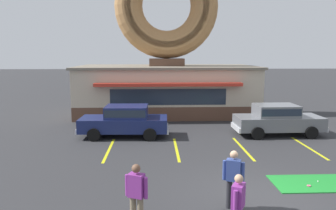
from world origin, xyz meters
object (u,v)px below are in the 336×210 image
at_px(car_grey, 277,119).
at_px(trash_bin, 266,112).
at_px(golf_ball, 318,181).
at_px(car_navy, 125,120).
at_px(pedestrian_leather_jacket_man, 238,204).
at_px(pedestrian_hooded_kid, 233,177).
at_px(pedestrian_blue_sweater_man, 136,193).

relative_size(car_grey, trash_bin, 4.71).
distance_m(golf_ball, trash_bin, 10.62).
bearing_deg(car_navy, golf_ball, -42.62).
bearing_deg(pedestrian_leather_jacket_man, pedestrian_hooded_kid, 80.73).
relative_size(golf_ball, pedestrian_leather_jacket_man, 0.03).
bearing_deg(car_grey, car_navy, -179.83).
distance_m(golf_ball, pedestrian_hooded_kid, 3.76).
relative_size(pedestrian_blue_sweater_man, pedestrian_hooded_kid, 0.98).
bearing_deg(trash_bin, pedestrian_hooded_kid, -112.50).
xyz_separation_m(golf_ball, pedestrian_blue_sweater_man, (-5.84, -2.55, 0.84)).
distance_m(pedestrian_blue_sweater_man, trash_bin, 15.07).
distance_m(car_grey, pedestrian_blue_sweater_man, 11.24).
height_order(car_navy, car_grey, same).
height_order(car_navy, pedestrian_leather_jacket_man, car_navy).
xyz_separation_m(car_navy, pedestrian_hooded_kid, (3.66, -8.03, 0.04)).
bearing_deg(golf_ball, car_navy, 137.38).
height_order(golf_ball, trash_bin, trash_bin).
bearing_deg(pedestrian_leather_jacket_man, car_grey, 64.79).
relative_size(car_grey, pedestrian_leather_jacket_man, 2.97).
distance_m(car_navy, trash_bin, 9.61).
distance_m(golf_ball, car_grey, 6.51).
bearing_deg(pedestrian_leather_jacket_man, trash_bin, 68.84).
bearing_deg(trash_bin, pedestrian_blue_sweater_man, -120.30).
bearing_deg(car_grey, golf_ball, -98.79).
relative_size(car_navy, pedestrian_blue_sweater_man, 2.86).
distance_m(golf_ball, pedestrian_blue_sweater_man, 6.42).
distance_m(pedestrian_blue_sweater_man, pedestrian_leather_jacket_man, 2.41).
height_order(car_grey, trash_bin, car_grey).
relative_size(pedestrian_leather_jacket_man, trash_bin, 1.59).
bearing_deg(car_grey, pedestrian_hooded_kid, -117.78).
relative_size(golf_ball, car_navy, 0.01).
bearing_deg(golf_ball, trash_bin, 80.41).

